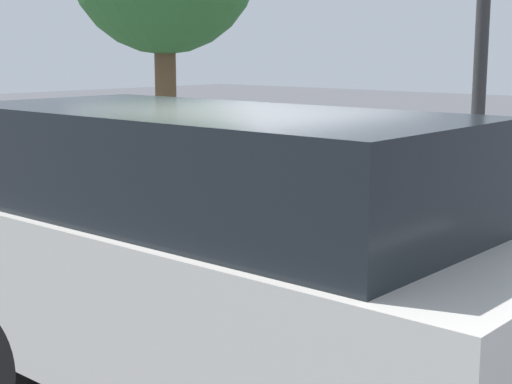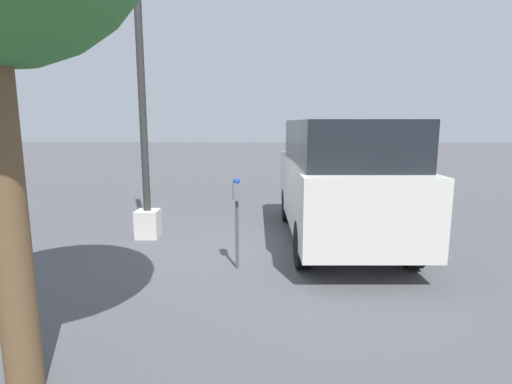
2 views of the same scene
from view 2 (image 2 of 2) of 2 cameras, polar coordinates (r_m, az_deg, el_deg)
ground_plane at (r=7.02m, az=1.40°, el=-8.84°), size 80.00×80.00×0.00m
parking_meter_near at (r=6.09m, az=-2.77°, el=-1.49°), size 0.21×0.14×1.43m
lamp_post at (r=7.99m, az=-15.67°, el=6.52°), size 0.44×0.44×6.15m
parked_van at (r=7.72m, az=11.87°, el=2.14°), size 4.93×2.02×2.30m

